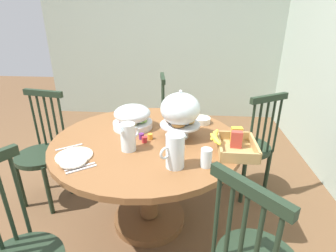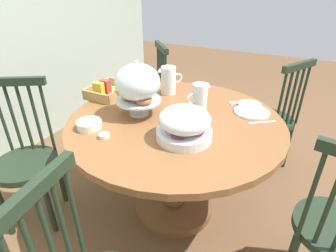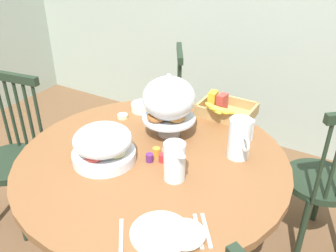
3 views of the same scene
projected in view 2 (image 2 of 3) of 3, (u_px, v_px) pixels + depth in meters
ground_plane at (191, 223)px, 1.90m from camera, size 10.00×10.00×0.00m
dining_table at (175, 145)px, 1.75m from camera, size 1.31×1.31×0.74m
windsor_chair_near_window at (27, 162)px, 1.76m from camera, size 0.46×0.46×0.97m
windsor_chair_facing_door at (336, 232)px, 1.28m from camera, size 0.41×0.41×0.97m
windsor_chair_far_side at (271, 121)px, 2.25m from camera, size 0.45×0.45×0.97m
windsor_chair_host_seat at (148, 101)px, 2.61m from camera, size 0.47×0.47×0.97m
pastry_stand_with_dome at (138, 84)px, 1.62m from camera, size 0.28×0.28×0.34m
fruit_platter_covered at (184, 124)px, 1.43m from camera, size 0.30×0.30×0.18m
orange_juice_pitcher at (169, 82)px, 1.98m from camera, size 0.15×0.15×0.20m
milk_pitcher at (200, 99)px, 1.72m from camera, size 0.17×0.11×0.18m
cereal_basket at (110, 90)px, 1.96m from camera, size 0.32×0.30×0.12m
china_plate_large at (252, 112)px, 1.73m from camera, size 0.22×0.22×0.01m
china_plate_small at (250, 104)px, 1.81m from camera, size 0.15×0.15×0.01m
cereal_bowl at (89, 125)px, 1.55m from camera, size 0.14×0.14×0.04m
drinking_glass at (146, 83)px, 2.05m from camera, size 0.06×0.06×0.11m
butter_dish at (104, 136)px, 1.47m from camera, size 0.06×0.06×0.02m
jam_jar_strawberry at (180, 112)px, 1.70m from camera, size 0.04×0.04×0.04m
jam_jar_apricot at (172, 115)px, 1.67m from camera, size 0.04×0.04×0.04m
jam_jar_grape at (181, 117)px, 1.65m from camera, size 0.04×0.04×0.04m
table_knife at (243, 103)px, 1.86m from camera, size 0.11×0.15×0.01m
dinner_fork at (241, 102)px, 1.88m from camera, size 0.11×0.15×0.01m
soup_spoon at (262, 123)px, 1.61m from camera, size 0.11×0.15×0.01m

